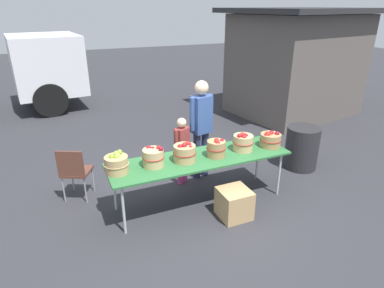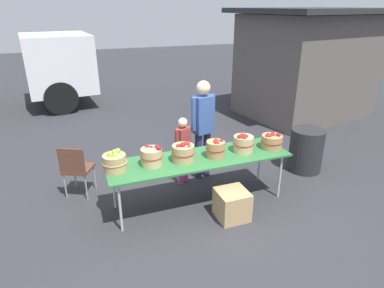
# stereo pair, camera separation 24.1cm
# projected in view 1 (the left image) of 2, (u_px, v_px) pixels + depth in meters

# --- Properties ---
(ground_plane) EXTENTS (40.00, 40.00, 0.00)m
(ground_plane) POSITION_uv_depth(u_px,v_px,m) (200.00, 201.00, 5.13)
(ground_plane) COLOR #2D2D33
(market_table) EXTENTS (2.70, 0.76, 0.75)m
(market_table) POSITION_uv_depth(u_px,v_px,m) (200.00, 160.00, 4.85)
(market_table) COLOR #2D6B38
(market_table) RESTS_ON ground
(apple_basket_green_0) EXTENTS (0.33, 0.33, 0.29)m
(apple_basket_green_0) POSITION_uv_depth(u_px,v_px,m) (117.00, 164.00, 4.36)
(apple_basket_green_0) COLOR tan
(apple_basket_green_0) RESTS_ON market_table
(apple_basket_red_0) EXTENTS (0.31, 0.31, 0.30)m
(apple_basket_red_0) POSITION_uv_depth(u_px,v_px,m) (153.00, 157.00, 4.54)
(apple_basket_red_0) COLOR tan
(apple_basket_red_0) RESTS_ON market_table
(apple_basket_red_1) EXTENTS (0.33, 0.33, 0.29)m
(apple_basket_red_1) POSITION_uv_depth(u_px,v_px,m) (185.00, 153.00, 4.68)
(apple_basket_red_1) COLOR tan
(apple_basket_red_1) RESTS_ON market_table
(apple_basket_red_2) EXTENTS (0.29, 0.29, 0.29)m
(apple_basket_red_2) POSITION_uv_depth(u_px,v_px,m) (216.00, 148.00, 4.83)
(apple_basket_red_2) COLOR #A87F51
(apple_basket_red_2) RESTS_ON market_table
(apple_basket_red_3) EXTENTS (0.32, 0.32, 0.30)m
(apple_basket_red_3) POSITION_uv_depth(u_px,v_px,m) (243.00, 142.00, 5.03)
(apple_basket_red_3) COLOR tan
(apple_basket_red_3) RESTS_ON market_table
(apple_basket_red_4) EXTENTS (0.34, 0.34, 0.26)m
(apple_basket_red_4) POSITION_uv_depth(u_px,v_px,m) (270.00, 140.00, 5.18)
(apple_basket_red_4) COLOR #A87F51
(apple_basket_red_4) RESTS_ON market_table
(vendor_adult) EXTENTS (0.44, 0.29, 1.70)m
(vendor_adult) POSITION_uv_depth(u_px,v_px,m) (201.00, 122.00, 5.51)
(vendor_adult) COLOR #262D4C
(vendor_adult) RESTS_ON ground
(child_customer) EXTENTS (0.29, 0.22, 1.16)m
(child_customer) POSITION_uv_depth(u_px,v_px,m) (182.00, 146.00, 5.41)
(child_customer) COLOR #CC3F8C
(child_customer) RESTS_ON ground
(food_kiosk) EXTENTS (3.90, 3.39, 2.74)m
(food_kiosk) POSITION_uv_depth(u_px,v_px,m) (296.00, 62.00, 8.88)
(food_kiosk) COLOR #59514C
(food_kiosk) RESTS_ON ground
(folding_chair) EXTENTS (0.54, 0.54, 0.86)m
(folding_chair) POSITION_uv_depth(u_px,v_px,m) (74.00, 170.00, 5.01)
(folding_chair) COLOR brown
(folding_chair) RESTS_ON ground
(trash_barrel) EXTENTS (0.59, 0.59, 0.78)m
(trash_barrel) POSITION_uv_depth(u_px,v_px,m) (302.00, 148.00, 6.07)
(trash_barrel) COLOR #262628
(trash_barrel) RESTS_ON ground
(produce_crate) EXTENTS (0.42, 0.42, 0.42)m
(produce_crate) POSITION_uv_depth(u_px,v_px,m) (234.00, 203.00, 4.69)
(produce_crate) COLOR tan
(produce_crate) RESTS_ON ground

